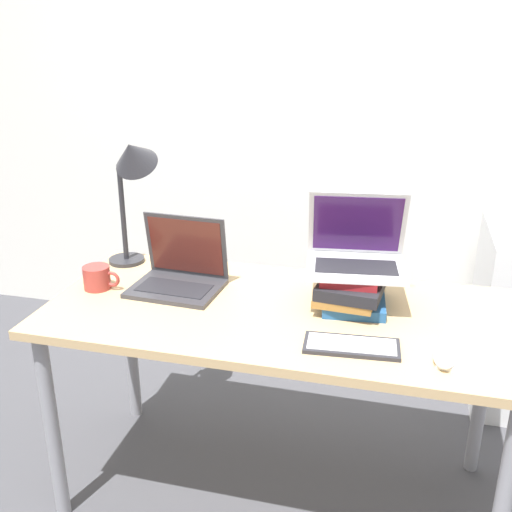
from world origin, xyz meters
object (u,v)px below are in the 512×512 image
(book_stack, at_px, (352,288))
(mouse, at_px, (444,358))
(mug, at_px, (98,278))
(laptop_on_books, at_px, (356,253))
(notepad, at_px, (479,349))
(wireless_keyboard, at_px, (352,346))
(laptop_left, at_px, (179,274))
(desk_lamp, at_px, (132,169))

(book_stack, xyz_separation_m, mouse, (0.29, -0.31, -0.04))
(mug, bearing_deg, laptop_on_books, 7.80)
(laptop_on_books, distance_m, notepad, 0.49)
(book_stack, bearing_deg, wireless_keyboard, -83.52)
(laptop_on_books, xyz_separation_m, mouse, (0.29, -0.35, -0.16))
(laptop_left, xyz_separation_m, wireless_keyboard, (0.64, -0.29, -0.04))
(laptop_left, distance_m, book_stack, 0.61)
(laptop_left, bearing_deg, mouse, -18.90)
(wireless_keyboard, distance_m, mug, 0.94)
(laptop_left, distance_m, desk_lamp, 0.43)
(book_stack, bearing_deg, desk_lamp, 170.06)
(notepad, bearing_deg, book_stack, 152.27)
(laptop_on_books, relative_size, mouse, 3.11)
(notepad, relative_size, desk_lamp, 0.63)
(book_stack, distance_m, desk_lamp, 0.91)
(laptop_on_books, bearing_deg, notepad, -32.43)
(book_stack, relative_size, notepad, 0.88)
(book_stack, relative_size, laptop_on_books, 0.84)
(notepad, xyz_separation_m, desk_lamp, (-1.23, 0.35, 0.38))
(mug, xyz_separation_m, desk_lamp, (0.05, 0.23, 0.35))
(book_stack, relative_size, mouse, 2.60)
(book_stack, xyz_separation_m, mug, (-0.89, -0.08, -0.02))
(mouse, distance_m, desk_lamp, 1.27)
(notepad, bearing_deg, laptop_on_books, 147.57)
(mouse, height_order, desk_lamp, desk_lamp)
(laptop_on_books, distance_m, mug, 0.91)
(mouse, xyz_separation_m, desk_lamp, (-1.13, 0.45, 0.37))
(mug, bearing_deg, notepad, -5.48)
(wireless_keyboard, xyz_separation_m, mug, (-0.92, 0.20, 0.03))
(wireless_keyboard, xyz_separation_m, notepad, (0.36, 0.08, -0.00))
(laptop_on_books, bearing_deg, laptop_left, -176.44)
(laptop_on_books, bearing_deg, book_stack, -95.84)
(wireless_keyboard, relative_size, desk_lamp, 0.54)
(laptop_on_books, xyz_separation_m, notepad, (0.39, -0.25, -0.17))
(notepad, bearing_deg, mug, 174.52)
(book_stack, bearing_deg, mouse, -46.64)
(mug, bearing_deg, book_stack, 5.28)
(mouse, xyz_separation_m, mug, (-1.18, 0.22, 0.02))
(mouse, relative_size, mug, 0.83)
(desk_lamp, bearing_deg, laptop_left, -32.56)
(mouse, bearing_deg, laptop_left, 161.10)
(notepad, relative_size, mug, 2.45)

